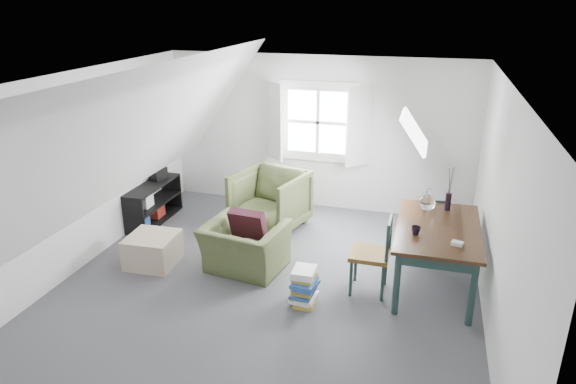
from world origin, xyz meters
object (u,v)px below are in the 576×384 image
(ottoman, at_px, (153,250))
(armchair_far, at_px, (270,227))
(armchair_near, at_px, (245,269))
(media_shelf, at_px, (151,205))
(magazine_stack, at_px, (304,287))
(dining_table, at_px, (438,235))
(dining_chair_far, at_px, (433,223))
(dining_chair_near, at_px, (373,253))

(ottoman, bearing_deg, armchair_far, 53.04)
(armchair_near, relative_size, armchair_far, 0.99)
(media_shelf, relative_size, magazine_stack, 2.76)
(media_shelf, bearing_deg, dining_table, -11.57)
(dining_chair_far, distance_m, dining_chair_near, 1.42)
(armchair_near, xyz_separation_m, dining_chair_near, (1.64, -0.08, 0.51))
(magazine_stack, bearing_deg, armchair_far, 118.20)
(armchair_near, height_order, dining_chair_near, dining_chair_near)
(armchair_near, xyz_separation_m, magazine_stack, (0.93, -0.57, 0.22))
(media_shelf, bearing_deg, armchair_far, 8.07)
(armchair_far, bearing_deg, dining_chair_far, 11.88)
(dining_chair_near, bearing_deg, magazine_stack, -54.08)
(armchair_far, bearing_deg, armchair_near, -70.68)
(armchair_far, relative_size, dining_chair_far, 1.19)
(dining_chair_near, bearing_deg, ottoman, -86.55)
(dining_chair_near, distance_m, media_shelf, 3.76)
(dining_table, xyz_separation_m, magazine_stack, (-1.42, -0.80, -0.48))
(ottoman, xyz_separation_m, dining_chair_far, (3.54, 1.36, 0.23))
(ottoman, height_order, magazine_stack, magazine_stack)
(armchair_near, bearing_deg, dining_chair_near, -173.96)
(armchair_far, height_order, dining_chair_far, dining_chair_far)
(ottoman, height_order, media_shelf, media_shelf)
(armchair_near, xyz_separation_m, dining_table, (2.35, 0.23, 0.70))
(ottoman, distance_m, magazine_stack, 2.19)
(ottoman, bearing_deg, magazine_stack, -10.01)
(dining_table, distance_m, media_shelf, 4.39)
(media_shelf, bearing_deg, magazine_stack, -30.12)
(armchair_near, bearing_deg, ottoman, 17.68)
(dining_table, xyz_separation_m, dining_chair_far, (-0.04, 0.94, -0.26))
(ottoman, xyz_separation_m, dining_table, (3.58, 0.42, 0.49))
(dining_table, relative_size, dining_chair_far, 1.93)
(armchair_near, relative_size, dining_table, 0.61)
(armchair_near, distance_m, media_shelf, 2.22)
(armchair_near, xyz_separation_m, ottoman, (-1.23, -0.19, 0.20))
(media_shelf, bearing_deg, dining_chair_far, 0.80)
(armchair_near, xyz_separation_m, media_shelf, (-1.94, 1.03, 0.28))
(dining_table, relative_size, magazine_stack, 3.69)
(armchair_far, height_order, ottoman, armchair_far)
(armchair_near, bearing_deg, magazine_stack, 157.40)
(ottoman, bearing_deg, dining_chair_far, 20.97)
(dining_table, height_order, dining_chair_far, dining_chair_far)
(armchair_far, xyz_separation_m, ottoman, (-1.14, -1.52, 0.20))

